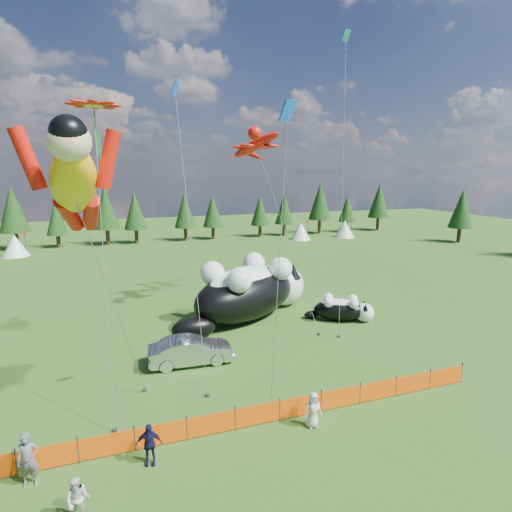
{
  "coord_description": "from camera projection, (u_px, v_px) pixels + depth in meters",
  "views": [
    {
      "loc": [
        -4.93,
        -17.31,
        10.55
      ],
      "look_at": [
        2.29,
        4.0,
        5.82
      ],
      "focal_mm": 28.0,
      "sensor_mm": 36.0,
      "label": 1
    }
  ],
  "objects": [
    {
      "name": "ground",
      "position": [
        238.0,
        390.0,
        19.76
      ],
      "size": [
        160.0,
        160.0,
        0.0
      ],
      "primitive_type": "plane",
      "color": "#12380A",
      "rests_on": "ground"
    },
    {
      "name": "spectator_a",
      "position": [
        28.0,
        460.0,
        13.56
      ],
      "size": [
        0.72,
        0.48,
        1.95
      ],
      "primitive_type": "imported",
      "rotation": [
        0.0,
        0.0,
        -0.02
      ],
      "color": "#595A5F",
      "rests_on": "ground"
    },
    {
      "name": "tree_line",
      "position": [
        155.0,
        216.0,
        60.64
      ],
      "size": [
        90.0,
        4.0,
        8.0
      ],
      "primitive_type": null,
      "color": "black",
      "rests_on": "ground"
    },
    {
      "name": "cat_large",
      "position": [
        251.0,
        289.0,
        29.33
      ],
      "size": [
        11.33,
        8.24,
        4.45
      ],
      "rotation": [
        0.0,
        0.0,
        0.51
      ],
      "color": "black",
      "rests_on": "ground"
    },
    {
      "name": "superhero_kite",
      "position": [
        74.0,
        183.0,
        13.65
      ],
      "size": [
        5.22,
        6.33,
        12.83
      ],
      "color": "yellow",
      "rests_on": "ground"
    },
    {
      "name": "safety_fence",
      "position": [
        258.0,
        415.0,
        16.88
      ],
      "size": [
        22.06,
        0.06,
        1.1
      ],
      "color": "#262626",
      "rests_on": "ground"
    },
    {
      "name": "festival_tents",
      "position": [
        234.0,
        234.0,
        60.0
      ],
      "size": [
        50.0,
        3.2,
        2.8
      ],
      "primitive_type": null,
      "color": "white",
      "rests_on": "ground"
    },
    {
      "name": "diamond_kite_a",
      "position": [
        176.0,
        99.0,
        22.43
      ],
      "size": [
        0.69,
        7.72,
        16.68
      ],
      "color": "blue",
      "rests_on": "ground"
    },
    {
      "name": "flower_kite",
      "position": [
        94.0,
        109.0,
        18.58
      ],
      "size": [
        2.6,
        6.6,
        14.47
      ],
      "color": "red",
      "rests_on": "ground"
    },
    {
      "name": "spectator_c",
      "position": [
        149.0,
        444.0,
        14.57
      ],
      "size": [
        1.03,
        0.66,
        1.63
      ],
      "primitive_type": "imported",
      "rotation": [
        0.0,
        0.0,
        -0.19
      ],
      "color": "black",
      "rests_on": "ground"
    },
    {
      "name": "car",
      "position": [
        191.0,
        351.0,
        22.31
      ],
      "size": [
        4.75,
        1.85,
        1.54
      ],
      "primitive_type": "imported",
      "rotation": [
        0.0,
        0.0,
        1.52
      ],
      "color": "silver",
      "rests_on": "ground"
    },
    {
      "name": "gecko_kite",
      "position": [
        256.0,
        145.0,
        29.63
      ],
      "size": [
        6.08,
        10.62,
        14.66
      ],
      "color": "red",
      "rests_on": "ground"
    },
    {
      "name": "cat_small",
      "position": [
        343.0,
        309.0,
        28.88
      ],
      "size": [
        4.66,
        3.32,
        1.82
      ],
      "rotation": [
        0.0,
        0.0,
        -0.49
      ],
      "color": "black",
      "rests_on": "ground"
    },
    {
      "name": "spectator_b",
      "position": [
        78.0,
        500.0,
        12.14
      ],
      "size": [
        0.84,
        0.61,
        1.55
      ],
      "primitive_type": "imported",
      "rotation": [
        0.0,
        0.0,
        -0.24
      ],
      "color": "beige",
      "rests_on": "ground"
    },
    {
      "name": "diamond_kite_b",
      "position": [
        346.0,
        50.0,
        27.32
      ],
      "size": [
        3.19,
        5.37,
        20.81
      ],
      "color": "#0B8877",
      "rests_on": "ground"
    },
    {
      "name": "diamond_kite_c",
      "position": [
        287.0,
        123.0,
        15.19
      ],
      "size": [
        1.25,
        0.66,
        13.65
      ],
      "color": "blue",
      "rests_on": "ground"
    },
    {
      "name": "spectator_e",
      "position": [
        313.0,
        410.0,
        16.73
      ],
      "size": [
        0.77,
        0.5,
        1.55
      ],
      "primitive_type": "imported",
      "rotation": [
        0.0,
        0.0,
        -0.01
      ],
      "color": "beige",
      "rests_on": "ground"
    }
  ]
}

